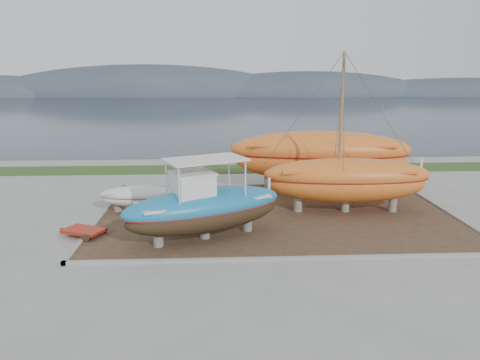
{
  "coord_description": "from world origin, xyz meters",
  "views": [
    {
      "loc": [
        -3.07,
        -19.4,
        7.43
      ],
      "look_at": [
        -1.91,
        4.0,
        1.89
      ],
      "focal_mm": 35.0,
      "sensor_mm": 36.0,
      "label": 1
    }
  ],
  "objects_px": {
    "blue_caique": "(204,199)",
    "orange_bare_hull": "(320,162)",
    "white_dinghy": "(141,199)",
    "red_trailer": "(84,233)",
    "orange_sailboat": "(349,134)"
  },
  "relations": [
    {
      "from": "blue_caique",
      "to": "white_dinghy",
      "type": "bearing_deg",
      "value": 104.34
    },
    {
      "from": "blue_caique",
      "to": "red_trailer",
      "type": "height_order",
      "value": "blue_caique"
    },
    {
      "from": "orange_bare_hull",
      "to": "red_trailer",
      "type": "relative_size",
      "value": 4.16
    },
    {
      "from": "white_dinghy",
      "to": "orange_bare_hull",
      "type": "relative_size",
      "value": 0.39
    },
    {
      "from": "orange_bare_hull",
      "to": "orange_sailboat",
      "type": "bearing_deg",
      "value": -79.16
    },
    {
      "from": "blue_caique",
      "to": "orange_bare_hull",
      "type": "distance_m",
      "value": 10.7
    },
    {
      "from": "blue_caique",
      "to": "orange_bare_hull",
      "type": "xyz_separation_m",
      "value": [
        6.92,
        8.16,
        0.01
      ]
    },
    {
      "from": "blue_caique",
      "to": "white_dinghy",
      "type": "relative_size",
      "value": 1.73
    },
    {
      "from": "blue_caique",
      "to": "orange_bare_hull",
      "type": "height_order",
      "value": "orange_bare_hull"
    },
    {
      "from": "blue_caique",
      "to": "orange_sailboat",
      "type": "distance_m",
      "value": 8.58
    },
    {
      "from": "red_trailer",
      "to": "orange_bare_hull",
      "type": "bearing_deg",
      "value": 55.51
    },
    {
      "from": "blue_caique",
      "to": "red_trailer",
      "type": "distance_m",
      "value": 5.78
    },
    {
      "from": "blue_caique",
      "to": "orange_sailboat",
      "type": "relative_size",
      "value": 0.86
    },
    {
      "from": "blue_caique",
      "to": "orange_sailboat",
      "type": "bearing_deg",
      "value": 2.13
    },
    {
      "from": "red_trailer",
      "to": "orange_sailboat",
      "type": "bearing_deg",
      "value": 37.82
    }
  ]
}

